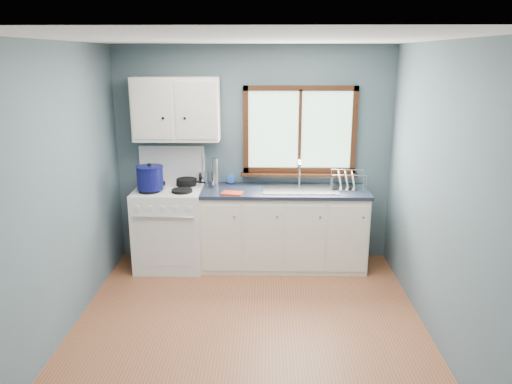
{
  "coord_description": "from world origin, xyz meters",
  "views": [
    {
      "loc": [
        0.15,
        -3.93,
        2.38
      ],
      "look_at": [
        0.05,
        0.9,
        1.05
      ],
      "focal_mm": 35.0,
      "sensor_mm": 36.0,
      "label": 1
    }
  ],
  "objects_px": {
    "base_cabinets": "(283,232)",
    "thermos": "(215,173)",
    "stockpot": "(150,177)",
    "utensil_crock": "(204,178)",
    "gas_range": "(170,225)",
    "skillet": "(187,181)",
    "sink": "(300,195)",
    "dish_rack": "(347,184)"
  },
  "relations": [
    {
      "from": "dish_rack",
      "to": "stockpot",
      "type": "bearing_deg",
      "value": -169.63
    },
    {
      "from": "stockpot",
      "to": "utensil_crock",
      "type": "bearing_deg",
      "value": 34.0
    },
    {
      "from": "sink",
      "to": "thermos",
      "type": "relative_size",
      "value": 2.52
    },
    {
      "from": "thermos",
      "to": "base_cabinets",
      "type": "bearing_deg",
      "value": -6.65
    },
    {
      "from": "base_cabinets",
      "to": "thermos",
      "type": "height_order",
      "value": "thermos"
    },
    {
      "from": "stockpot",
      "to": "sink",
      "type": "bearing_deg",
      "value": 5.4
    },
    {
      "from": "stockpot",
      "to": "utensil_crock",
      "type": "relative_size",
      "value": 0.91
    },
    {
      "from": "sink",
      "to": "gas_range",
      "type": "bearing_deg",
      "value": -179.29
    },
    {
      "from": "sink",
      "to": "dish_rack",
      "type": "xyz_separation_m",
      "value": [
        0.53,
        0.06,
        0.11
      ]
    },
    {
      "from": "sink",
      "to": "skillet",
      "type": "height_order",
      "value": "sink"
    },
    {
      "from": "base_cabinets",
      "to": "sink",
      "type": "xyz_separation_m",
      "value": [
        0.18,
        -0.0,
        0.45
      ]
    },
    {
      "from": "gas_range",
      "to": "dish_rack",
      "type": "height_order",
      "value": "gas_range"
    },
    {
      "from": "utensil_crock",
      "to": "base_cabinets",
      "type": "bearing_deg",
      "value": -12.59
    },
    {
      "from": "base_cabinets",
      "to": "dish_rack",
      "type": "xyz_separation_m",
      "value": [
        0.71,
        0.06,
        0.56
      ]
    },
    {
      "from": "gas_range",
      "to": "dish_rack",
      "type": "xyz_separation_m",
      "value": [
        2.02,
        0.07,
        0.48
      ]
    },
    {
      "from": "gas_range",
      "to": "thermos",
      "type": "xyz_separation_m",
      "value": [
        0.52,
        0.11,
        0.59
      ]
    },
    {
      "from": "sink",
      "to": "utensil_crock",
      "type": "bearing_deg",
      "value": 169.38
    },
    {
      "from": "skillet",
      "to": "thermos",
      "type": "bearing_deg",
      "value": 13.94
    },
    {
      "from": "sink",
      "to": "utensil_crock",
      "type": "distance_m",
      "value": 1.14
    },
    {
      "from": "gas_range",
      "to": "stockpot",
      "type": "bearing_deg",
      "value": -140.64
    },
    {
      "from": "gas_range",
      "to": "base_cabinets",
      "type": "distance_m",
      "value": 1.31
    },
    {
      "from": "gas_range",
      "to": "skillet",
      "type": "distance_m",
      "value": 0.54
    },
    {
      "from": "thermos",
      "to": "skillet",
      "type": "bearing_deg",
      "value": 175.84
    },
    {
      "from": "gas_range",
      "to": "base_cabinets",
      "type": "relative_size",
      "value": 0.74
    },
    {
      "from": "skillet",
      "to": "thermos",
      "type": "xyz_separation_m",
      "value": [
        0.33,
        -0.02,
        0.1
      ]
    },
    {
      "from": "base_cabinets",
      "to": "skillet",
      "type": "height_order",
      "value": "skillet"
    },
    {
      "from": "utensil_crock",
      "to": "stockpot",
      "type": "bearing_deg",
      "value": -146.0
    },
    {
      "from": "base_cabinets",
      "to": "gas_range",
      "type": "bearing_deg",
      "value": -179.18
    },
    {
      "from": "stockpot",
      "to": "skillet",
      "type": "bearing_deg",
      "value": 37.37
    },
    {
      "from": "base_cabinets",
      "to": "thermos",
      "type": "distance_m",
      "value": 1.04
    },
    {
      "from": "base_cabinets",
      "to": "thermos",
      "type": "bearing_deg",
      "value": 173.35
    },
    {
      "from": "utensil_crock",
      "to": "dish_rack",
      "type": "xyz_separation_m",
      "value": [
        1.65,
        -0.15,
        -0.03
      ]
    },
    {
      "from": "gas_range",
      "to": "stockpot",
      "type": "xyz_separation_m",
      "value": [
        -0.17,
        -0.14,
        0.6
      ]
    },
    {
      "from": "base_cabinets",
      "to": "utensil_crock",
      "type": "height_order",
      "value": "utensil_crock"
    },
    {
      "from": "skillet",
      "to": "sink",
      "type": "bearing_deg",
      "value": 12.98
    },
    {
      "from": "gas_range",
      "to": "base_cabinets",
      "type": "height_order",
      "value": "gas_range"
    },
    {
      "from": "skillet",
      "to": "thermos",
      "type": "relative_size",
      "value": 1.12
    },
    {
      "from": "base_cabinets",
      "to": "thermos",
      "type": "xyz_separation_m",
      "value": [
        -0.79,
        0.09,
        0.68
      ]
    },
    {
      "from": "utensil_crock",
      "to": "thermos",
      "type": "xyz_separation_m",
      "value": [
        0.15,
        -0.12,
        0.09
      ]
    },
    {
      "from": "stockpot",
      "to": "thermos",
      "type": "relative_size",
      "value": 1.05
    },
    {
      "from": "sink",
      "to": "utensil_crock",
      "type": "height_order",
      "value": "utensil_crock"
    },
    {
      "from": "utensil_crock",
      "to": "sink",
      "type": "bearing_deg",
      "value": -10.62
    }
  ]
}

